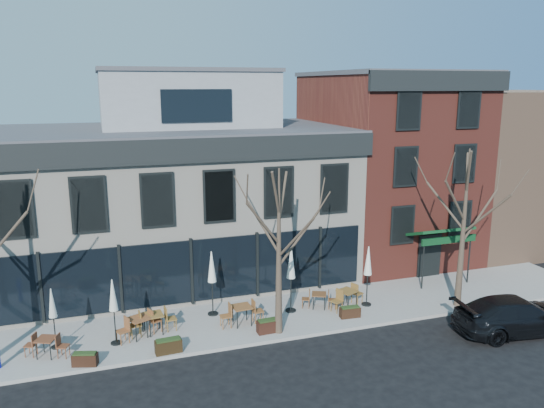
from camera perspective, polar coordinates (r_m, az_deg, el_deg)
name	(u,v)px	position (r m, az deg, el deg)	size (l,w,h in m)	color
ground	(193,309)	(25.99, -8.55, -11.06)	(120.00, 120.00, 0.00)	black
sidewalk_front	(271,316)	(24.74, -0.07, -11.98)	(33.50, 4.70, 0.15)	gray
corner_building	(175,191)	(29.39, -10.40, 1.35)	(18.39, 10.39, 11.10)	silver
red_brick_building	(386,164)	(33.39, 12.13, 4.22)	(8.20, 11.78, 11.18)	maroon
bg_building	(505,165)	(40.20, 23.79, 3.91)	(12.00, 12.00, 10.00)	#8C664C
tree_mid	(279,250)	(21.77, 0.77, -4.99)	(3.50, 3.55, 7.04)	#382B21
tree_right	(464,227)	(25.96, 19.93, -2.32)	(3.72, 3.77, 7.48)	#382B21
parked_sedan	(516,315)	(25.37, 24.80, -10.82)	(2.21, 5.45, 1.58)	black
cafe_set_0	(47,345)	(22.82, -23.08, -13.78)	(1.78, 1.07, 0.92)	brown
cafe_set_1	(139,325)	(23.17, -14.09, -12.51)	(2.03, 1.27, 1.05)	brown
cafe_set_2	(153,321)	(23.37, -12.66, -12.20)	(2.03, 0.88, 1.05)	brown
cafe_set_3	(242,313)	(23.62, -3.25, -11.62)	(2.01, 0.84, 1.05)	brown
cafe_set_4	(319,299)	(25.33, 5.07, -10.13)	(1.67, 1.05, 0.87)	brown
cafe_set_5	(347,297)	(25.51, 8.08, -9.85)	(1.99, 1.22, 1.03)	brown
umbrella_0	(52,306)	(22.86, -22.55, -10.13)	(0.40, 0.40, 2.51)	black
umbrella_1	(113,299)	(22.32, -16.72, -9.73)	(0.44, 0.44, 2.76)	black
umbrella_2	(212,270)	(24.10, -6.49, -7.10)	(0.48, 0.48, 3.01)	black
umbrella_3	(291,266)	(24.28, 2.07, -6.72)	(0.50, 0.50, 3.10)	black
umbrella_4	(368,264)	(25.38, 10.29, -6.37)	(0.47, 0.47, 2.91)	black
planter_0	(85,359)	(21.77, -19.47, -15.44)	(0.98, 0.61, 0.51)	black
planter_1	(168,346)	(21.84, -11.08, -14.73)	(1.06, 0.47, 0.58)	black
planter_2	(269,326)	(23.03, -0.30, -12.95)	(1.06, 0.47, 0.59)	black
planter_3	(350,312)	(24.63, 8.38, -11.40)	(0.95, 0.44, 0.52)	black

